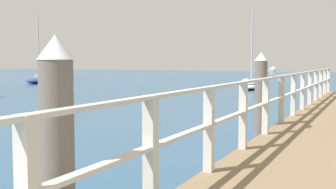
{
  "coord_description": "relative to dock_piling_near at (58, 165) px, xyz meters",
  "views": [
    {
      "loc": [
        0.52,
        0.51,
        1.93
      ],
      "look_at": [
        -3.58,
        8.74,
        1.19
      ],
      "focal_mm": 44.23,
      "sensor_mm": 36.0,
      "label": 1
    }
  ],
  "objects": [
    {
      "name": "dock_piling_near",
      "position": [
        0.0,
        0.0,
        0.0
      ],
      "size": [
        0.29,
        0.29,
        2.14
      ],
      "color": "#6B6056",
      "rests_on": "ground_plane"
    },
    {
      "name": "boat_1",
      "position": [
        -24.32,
        25.39,
        -0.76
      ],
      "size": [
        2.97,
        5.02,
        6.08
      ],
      "rotation": [
        0.0,
        0.0,
        3.48
      ],
      "color": "navy",
      "rests_on": "ground_plane"
    },
    {
      "name": "pier_railing",
      "position": [
        0.38,
        8.07,
        0.08
      ],
      "size": [
        0.12,
        20.84,
        1.13
      ],
      "color": "beige",
      "rests_on": "pier_deck"
    },
    {
      "name": "dock_piling_far",
      "position": [
        0.0,
        6.8,
        0.0
      ],
      "size": [
        0.29,
        0.29,
        2.14
      ],
      "color": "#6B6056",
      "rests_on": "ground_plane"
    },
    {
      "name": "boat_4",
      "position": [
        -5.38,
        25.89,
        -0.78
      ],
      "size": [
        1.9,
        4.54,
        5.52
      ],
      "rotation": [
        0.0,
        0.0,
        0.11
      ],
      "color": "white",
      "rests_on": "ground_plane"
    },
    {
      "name": "seagull_foreground",
      "position": [
        0.38,
        6.23,
        0.66
      ],
      "size": [
        0.19,
        0.48,
        0.21
      ],
      "rotation": [
        0.0,
        0.0,
        0.05
      ],
      "color": "white",
      "rests_on": "pier_railing"
    }
  ]
}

